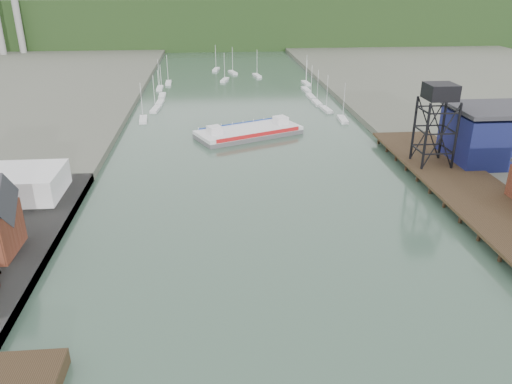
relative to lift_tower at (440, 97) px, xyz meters
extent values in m
cube|color=black|center=(2.00, -13.00, -13.75)|extent=(14.00, 70.00, 0.50)
cylinder|color=black|center=(-4.00, -13.00, -14.85)|extent=(0.60, 0.60, 2.20)
cylinder|color=black|center=(8.00, -13.00, -14.85)|extent=(0.60, 0.60, 2.20)
cube|color=silver|center=(-79.00, -8.00, -11.80)|extent=(18.00, 12.00, 4.50)
cylinder|color=black|center=(-3.00, -3.00, -7.00)|extent=(0.50, 0.50, 13.00)
cylinder|color=black|center=(3.00, -3.00, -7.00)|extent=(0.50, 0.50, 13.00)
cylinder|color=black|center=(-3.00, 3.00, -7.00)|extent=(0.50, 0.50, 13.00)
cylinder|color=black|center=(3.00, 3.00, -7.00)|extent=(0.50, 0.50, 13.00)
cube|color=black|center=(0.00, 0.00, 1.00)|extent=(5.50, 5.50, 3.00)
cube|color=#0C1537|center=(15.00, 2.00, -9.05)|extent=(20.00, 14.00, 10.00)
cube|color=#2D2D33|center=(15.00, 2.00, -3.15)|extent=(20.50, 14.50, 0.80)
cube|color=silver|center=(-62.54, 45.89, -15.30)|extent=(2.67, 7.65, 0.90)
cube|color=silver|center=(-60.28, 57.30, -15.30)|extent=(2.81, 7.67, 0.90)
cube|color=silver|center=(-59.71, 66.17, -15.30)|extent=(2.35, 7.59, 0.90)
cube|color=silver|center=(-59.81, 76.09, -15.30)|extent=(2.01, 7.50, 0.90)
cube|color=silver|center=(-61.64, 88.33, -15.30)|extent=(2.00, 7.50, 0.90)
cube|color=silver|center=(-59.32, 98.17, -15.30)|extent=(2.16, 7.54, 0.90)
cube|color=silver|center=(-7.44, 41.03, -15.30)|extent=(2.53, 7.62, 0.90)
cube|color=silver|center=(-9.54, 52.51, -15.30)|extent=(2.76, 7.67, 0.90)
cube|color=silver|center=(-10.54, 61.29, -15.30)|extent=(2.22, 7.56, 0.90)
cube|color=silver|center=(-10.73, 70.28, -15.30)|extent=(2.18, 7.54, 0.90)
cube|color=silver|center=(-10.33, 81.38, -15.30)|extent=(2.46, 7.61, 0.90)
cube|color=silver|center=(-8.22, 92.99, -15.30)|extent=(2.48, 7.61, 0.90)
cube|color=silver|center=(-38.16, 102.00, -15.30)|extent=(3.78, 7.76, 0.90)
cube|color=silver|center=(-24.96, 110.00, -15.30)|extent=(3.31, 7.74, 0.90)
cube|color=silver|center=(-34.34, 118.00, -15.30)|extent=(3.76, 7.76, 0.90)
cube|color=silver|center=(-41.11, 126.00, -15.30)|extent=(3.40, 7.74, 0.90)
cube|color=black|center=(-35.00, 242.00, -3.65)|extent=(500.00, 120.00, 28.00)
sphere|color=black|center=(-115.00, 242.00, -7.65)|extent=(80.00, 80.00, 80.00)
sphere|color=black|center=(55.00, 252.00, -9.65)|extent=(70.00, 70.00, 70.00)
cube|color=#555558|center=(-34.47, 29.23, -15.13)|extent=(27.97, 20.17, 1.04)
cube|color=silver|center=(-34.47, 29.23, -14.19)|extent=(27.97, 20.17, 0.83)
cube|color=red|center=(-32.31, 24.45, -13.98)|extent=(20.91, 9.55, 0.94)
cube|color=navy|center=(-36.63, 34.02, -13.98)|extent=(20.91, 9.55, 0.94)
cube|color=silver|center=(-43.00, 25.38, -12.94)|extent=(4.13, 4.13, 2.08)
cube|color=silver|center=(-25.94, 33.08, -12.94)|extent=(4.13, 4.13, 2.08)
camera|label=1|loc=(-43.50, -91.07, 21.01)|focal=35.00mm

